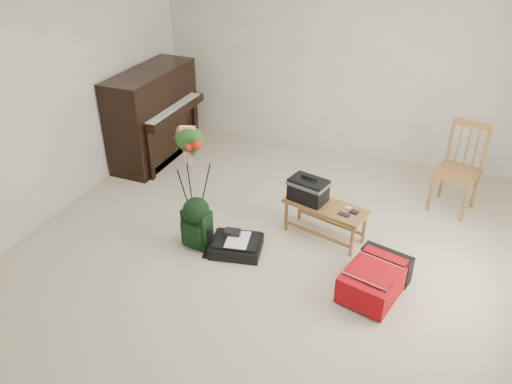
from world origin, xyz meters
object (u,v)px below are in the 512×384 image
at_px(red_suitcase, 375,276).
at_px(black_duffel, 236,245).
at_px(dining_chair, 458,169).
at_px(piano, 154,117).
at_px(green_backpack, 197,220).
at_px(bench, 313,196).
at_px(flower_stand, 192,180).

height_order(red_suitcase, black_duffel, red_suitcase).
bearing_deg(dining_chair, piano, -163.19).
distance_m(piano, green_backpack, 2.27).
distance_m(bench, dining_chair, 1.80).
xyz_separation_m(bench, green_backpack, (-1.04, -0.65, -0.16)).
bearing_deg(green_backpack, red_suitcase, 10.20).
xyz_separation_m(bench, red_suitcase, (0.82, -0.63, -0.32)).
bearing_deg(bench, black_duffel, -122.79).
bearing_deg(dining_chair, bench, -125.38).
bearing_deg(bench, flower_stand, -147.88).
bearing_deg(red_suitcase, dining_chair, 86.07).
bearing_deg(green_backpack, flower_stand, 132.41).
relative_size(bench, flower_stand, 0.74).
xyz_separation_m(red_suitcase, green_backpack, (-1.86, -0.02, 0.16)).
bearing_deg(bench, dining_chair, 54.05).
distance_m(dining_chair, red_suitcase, 1.91).
xyz_separation_m(piano, dining_chair, (3.94, 0.15, -0.09)).
relative_size(bench, red_suitcase, 1.19).
relative_size(green_backpack, flower_stand, 0.45).
relative_size(dining_chair, black_duffel, 1.77).
height_order(dining_chair, black_duffel, dining_chair).
height_order(red_suitcase, flower_stand, flower_stand).
relative_size(bench, dining_chair, 0.90).
bearing_deg(bench, red_suitcase, -23.67).
xyz_separation_m(dining_chair, black_duffel, (-2.01, -1.75, -0.43)).
relative_size(piano, black_duffel, 2.54).
distance_m(dining_chair, black_duffel, 2.70).
xyz_separation_m(black_duffel, green_backpack, (-0.42, -0.06, 0.24)).
distance_m(bench, red_suitcase, 1.08).
bearing_deg(flower_stand, bench, 2.94).
bearing_deg(red_suitcase, piano, 167.68).
bearing_deg(red_suitcase, flower_stand, -173.08).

